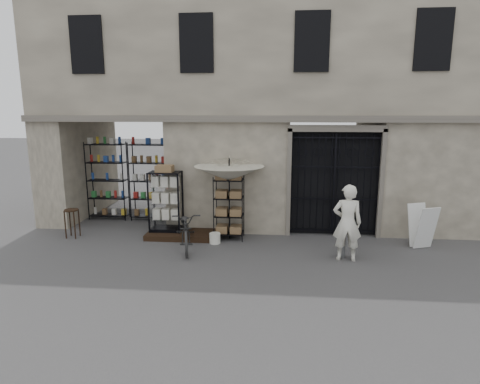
# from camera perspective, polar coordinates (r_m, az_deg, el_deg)

# --- Properties ---
(ground) EXTENTS (80.00, 80.00, 0.00)m
(ground) POSITION_cam_1_polar(r_m,az_deg,el_deg) (9.61, 4.07, -9.68)
(ground) COLOR black
(ground) RESTS_ON ground
(main_building) EXTENTS (14.00, 4.00, 9.00)m
(main_building) POSITION_cam_1_polar(r_m,az_deg,el_deg) (13.00, 4.72, 16.03)
(main_building) COLOR #AEA38B
(main_building) RESTS_ON ground
(shop_recess) EXTENTS (3.00, 1.70, 3.00)m
(shop_recess) POSITION_cam_1_polar(r_m,az_deg,el_deg) (12.79, -16.18, 2.20)
(shop_recess) COLOR black
(shop_recess) RESTS_ON ground
(shop_shelving) EXTENTS (2.70, 0.50, 2.50)m
(shop_shelving) POSITION_cam_1_polar(r_m,az_deg,el_deg) (13.31, -15.56, 1.49)
(shop_shelving) COLOR black
(shop_shelving) RESTS_ON ground
(iron_gate) EXTENTS (2.50, 0.21, 3.00)m
(iron_gate) POSITION_cam_1_polar(r_m,az_deg,el_deg) (11.52, 13.13, 1.37)
(iron_gate) COLOR black
(iron_gate) RESTS_ON ground
(step_platform) EXTENTS (2.00, 0.90, 0.15)m
(step_platform) POSITION_cam_1_polar(r_m,az_deg,el_deg) (11.33, -8.06, -6.04)
(step_platform) COLOR black
(step_platform) RESTS_ON ground
(display_cabinet) EXTENTS (0.96, 0.76, 1.81)m
(display_cabinet) POSITION_cam_1_polar(r_m,az_deg,el_deg) (11.35, -10.51, -1.77)
(display_cabinet) COLOR black
(display_cabinet) RESTS_ON step_platform
(wire_rack) EXTENTS (0.85, 0.68, 1.75)m
(wire_rack) POSITION_cam_1_polar(r_m,az_deg,el_deg) (10.92, -1.58, -2.32)
(wire_rack) COLOR black
(wire_rack) RESTS_ON ground
(market_umbrella) EXTENTS (2.00, 2.02, 2.67)m
(market_umbrella) POSITION_cam_1_polar(r_m,az_deg,el_deg) (10.72, -1.55, 3.22)
(market_umbrella) COLOR black
(market_umbrella) RESTS_ON ground
(white_bucket) EXTENTS (0.38, 0.38, 0.28)m
(white_bucket) POSITION_cam_1_polar(r_m,az_deg,el_deg) (10.74, -3.59, -6.57)
(white_bucket) COLOR silver
(white_bucket) RESTS_ON ground
(bicycle) EXTENTS (0.90, 1.15, 1.95)m
(bicycle) POSITION_cam_1_polar(r_m,az_deg,el_deg) (10.47, -7.56, -7.95)
(bicycle) COLOR black
(bicycle) RESTS_ON ground
(wooden_stool) EXTENTS (0.46, 0.46, 0.80)m
(wooden_stool) POSITION_cam_1_polar(r_m,az_deg,el_deg) (12.06, -22.75, -4.04)
(wooden_stool) COLOR black
(wooden_stool) RESTS_ON ground
(steel_bollard) EXTENTS (0.17, 0.17, 0.86)m
(steel_bollard) POSITION_cam_1_polar(r_m,az_deg,el_deg) (9.93, 14.37, -6.69)
(steel_bollard) COLOR slate
(steel_bollard) RESTS_ON ground
(shopkeeper) EXTENTS (0.80, 1.86, 0.44)m
(shopkeeper) POSITION_cam_1_polar(r_m,az_deg,el_deg) (9.95, 14.73, -9.29)
(shopkeeper) COLOR silver
(shopkeeper) RESTS_ON ground
(easel_sign) EXTENTS (0.70, 0.74, 1.10)m
(easel_sign) POSITION_cam_1_polar(r_m,az_deg,el_deg) (11.26, 24.47, -4.46)
(easel_sign) COLOR silver
(easel_sign) RESTS_ON ground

